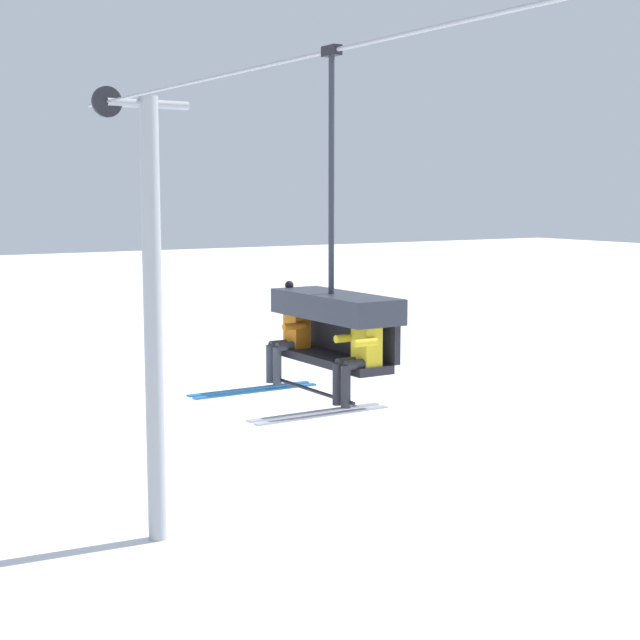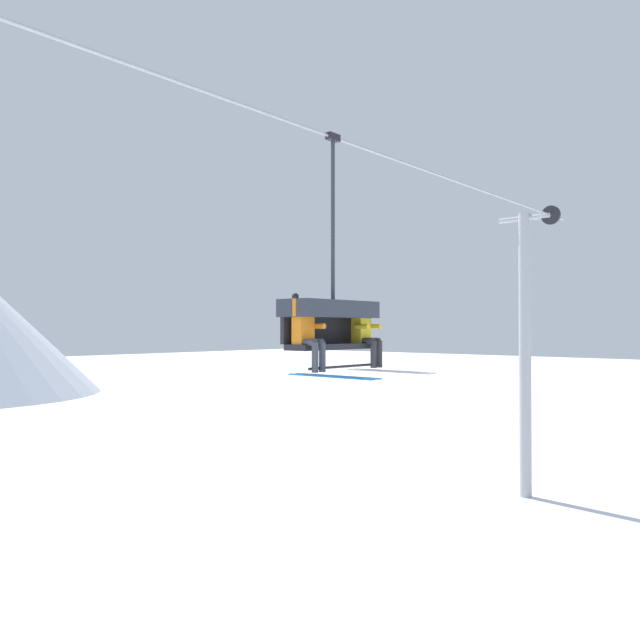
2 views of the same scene
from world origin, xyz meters
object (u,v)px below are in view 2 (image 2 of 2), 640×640
Objects in this scene: chairlift_chair at (330,315)px; skier_orange at (308,333)px; lift_tower_far at (526,347)px; skier_yellow at (367,334)px.

chairlift_chair is 0.87m from skier_orange.
lift_tower_far is 5.11× the size of skier_orange.
lift_tower_far is 2.14× the size of chairlift_chair.
skier_yellow is at bearing -15.72° from chairlift_chair.
chairlift_chair is (-9.96, -0.71, 0.80)m from lift_tower_far.
chairlift_chair is at bearing 15.20° from skier_orange.
skier_orange is at bearing -175.09° from lift_tower_far.
skier_orange is (-10.74, -0.92, 0.48)m from lift_tower_far.
skier_orange is (-0.78, -0.21, -0.32)m from chairlift_chair.
skier_yellow is (-9.18, -0.93, 0.46)m from lift_tower_far.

